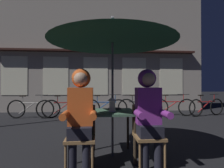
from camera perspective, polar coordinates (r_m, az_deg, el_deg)
name	(u,v)px	position (r m, az deg, el deg)	size (l,w,h in m)	color
ground_plane	(112,156)	(3.13, 0.16, -22.23)	(60.00, 60.00, 0.00)	black
cafe_table	(112,117)	(2.96, 0.16, -10.66)	(0.72, 0.72, 0.74)	#42664C
patio_umbrella	(112,31)	(3.05, 0.16, 16.65)	(2.10, 2.10, 2.31)	#4C4C51
lantern	(112,104)	(2.87, 0.04, -6.47)	(0.11, 0.11, 0.23)	white
chair_left	(81,133)	(2.63, -9.99, -15.26)	(0.40, 0.40, 0.87)	olive
chair_right	(147,131)	(2.72, 11.35, -14.76)	(0.40, 0.40, 0.87)	olive
person_left_hooded	(81,108)	(2.50, -10.10, -7.66)	(0.45, 0.56, 1.40)	black
person_right_hooded	(148,107)	(2.60, 11.68, -7.40)	(0.45, 0.56, 1.40)	black
shopfront_building	(96,45)	(8.52, -5.25, 12.55)	(10.00, 0.93, 6.20)	#9E9389
bicycle_nearest	(30,109)	(6.95, -24.81, -7.21)	(1.68, 0.20, 0.84)	black
bicycle_second	(66,108)	(6.69, -14.74, -7.50)	(1.67, 0.32, 0.84)	black
bicycle_third	(105,108)	(6.63, -2.34, -7.59)	(1.68, 0.20, 0.84)	black
bicycle_fourth	(140,107)	(6.85, 8.95, -7.35)	(1.66, 0.34, 0.84)	black
bicycle_fifth	(173,107)	(7.23, 19.11, -6.97)	(1.67, 0.27, 0.84)	black
bicycle_furthest	(206,107)	(7.74, 28.19, -6.51)	(1.64, 0.46, 0.84)	black
book	(115,109)	(3.16, 0.93, -7.93)	(0.20, 0.14, 0.02)	black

